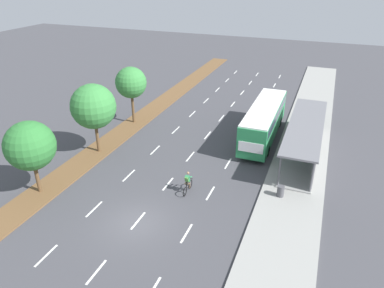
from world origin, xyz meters
TOP-DOWN VIEW (x-y plane):
  - ground_plane at (0.00, 0.00)m, footprint 140.00×140.00m
  - median_strip at (-8.30, 20.00)m, footprint 2.60×52.00m
  - sidewalk_right at (9.25, 20.00)m, footprint 4.50×52.00m
  - lane_divider_left at (-3.50, 17.03)m, footprint 0.14×45.07m
  - lane_divider_center at (0.00, 17.03)m, footprint 0.14×45.07m
  - lane_divider_right at (3.50, 17.03)m, footprint 0.14×45.07m
  - bus_shelter at (9.53, 13.78)m, footprint 2.90×13.23m
  - bus at (5.25, 15.94)m, footprint 2.54×11.29m
  - cyclist at (1.84, 4.60)m, footprint 0.46×1.82m
  - median_tree_nearest at (-8.51, 0.57)m, footprint 3.58×3.58m
  - median_tree_second at (-8.11, 7.65)m, footprint 3.92×3.92m
  - median_tree_third at (-8.47, 14.74)m, footprint 3.23×3.23m
  - trash_bin at (8.45, 6.36)m, footprint 0.52×0.52m

SIDE VIEW (x-z plane):
  - ground_plane at x=0.00m, z-range 0.00..0.00m
  - lane_divider_left at x=-3.50m, z-range 0.00..0.01m
  - lane_divider_center at x=0.00m, z-range 0.00..0.01m
  - lane_divider_right at x=3.50m, z-range 0.00..0.01m
  - median_strip at x=-8.30m, z-range 0.00..0.12m
  - sidewalk_right at x=9.25m, z-range 0.00..0.15m
  - trash_bin at x=8.45m, z-range 0.15..1.00m
  - cyclist at x=1.84m, z-range -0.06..1.65m
  - bus_shelter at x=9.53m, z-range 0.44..3.30m
  - bus at x=5.25m, z-range 0.38..3.75m
  - median_tree_nearest at x=-8.51m, z-range 1.12..6.72m
  - median_tree_second at x=-8.11m, z-range 1.29..7.57m
  - median_tree_third at x=-8.47m, z-range 1.49..7.49m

